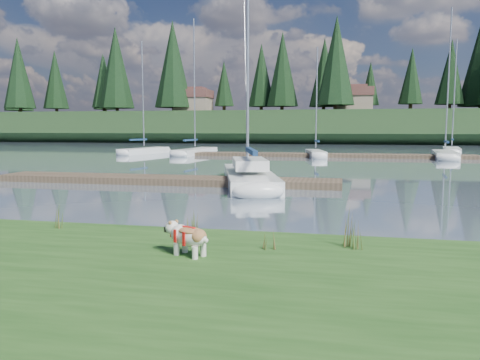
# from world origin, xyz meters

# --- Properties ---
(ground) EXTENTS (200.00, 200.00, 0.00)m
(ground) POSITION_xyz_m (0.00, 30.00, 0.00)
(ground) COLOR slate
(ground) RESTS_ON ground
(bank) EXTENTS (60.00, 9.00, 0.35)m
(bank) POSITION_xyz_m (0.00, -6.00, 0.17)
(bank) COLOR #2B521D
(bank) RESTS_ON ground
(ridge) EXTENTS (200.00, 20.00, 5.00)m
(ridge) POSITION_xyz_m (0.00, 73.00, 2.50)
(ridge) COLOR #1A3117
(ridge) RESTS_ON ground
(bulldog) EXTENTS (0.95, 0.65, 0.56)m
(bulldog) POSITION_xyz_m (1.34, -3.62, 0.70)
(bulldog) COLOR silver
(bulldog) RESTS_ON bank
(sailboat_main) EXTENTS (4.51, 10.08, 14.16)m
(sailboat_main) POSITION_xyz_m (-0.37, 10.37, 0.42)
(sailboat_main) COLOR white
(sailboat_main) RESTS_ON ground
(dock_near) EXTENTS (16.00, 2.00, 0.30)m
(dock_near) POSITION_xyz_m (-4.00, 9.00, 0.15)
(dock_near) COLOR #4C3D2C
(dock_near) RESTS_ON ground
(dock_far) EXTENTS (26.00, 2.20, 0.30)m
(dock_far) POSITION_xyz_m (2.00, 30.00, 0.15)
(dock_far) COLOR #4C3D2C
(dock_far) RESTS_ON ground
(sailboat_bg_0) EXTENTS (3.06, 7.56, 10.83)m
(sailboat_bg_0) POSITION_xyz_m (-14.62, 32.03, 0.32)
(sailboat_bg_0) COLOR white
(sailboat_bg_0) RESTS_ON ground
(sailboat_bg_1) EXTENTS (2.45, 8.61, 12.60)m
(sailboat_bg_1) POSITION_xyz_m (-9.42, 31.86, 0.33)
(sailboat_bg_1) COLOR white
(sailboat_bg_1) RESTS_ON ground
(sailboat_bg_2) EXTENTS (2.28, 6.29, 9.47)m
(sailboat_bg_2) POSITION_xyz_m (1.73, 30.36, 0.33)
(sailboat_bg_2) COLOR white
(sailboat_bg_2) RESTS_ON ground
(sailboat_bg_3) EXTENTS (2.68, 8.52, 12.27)m
(sailboat_bg_3) POSITION_xyz_m (12.52, 31.08, 0.32)
(sailboat_bg_3) COLOR white
(sailboat_bg_3) RESTS_ON ground
(sailboat_bg_4) EXTENTS (2.81, 7.66, 11.14)m
(sailboat_bg_4) POSITION_xyz_m (14.79, 38.95, 0.33)
(sailboat_bg_4) COLOR white
(sailboat_bg_4) RESTS_ON ground
(weed_0) EXTENTS (0.17, 0.14, 0.60)m
(weed_0) POSITION_xyz_m (1.00, -2.11, 0.60)
(weed_0) COLOR #475B23
(weed_0) RESTS_ON bank
(weed_1) EXTENTS (0.17, 0.14, 0.45)m
(weed_1) POSITION_xyz_m (0.93, -2.24, 0.54)
(weed_1) COLOR #475B23
(weed_1) RESTS_ON bank
(weed_2) EXTENTS (0.17, 0.14, 0.74)m
(weed_2) POSITION_xyz_m (4.05, -2.45, 0.66)
(weed_2) COLOR #475B23
(weed_2) RESTS_ON bank
(weed_3) EXTENTS (0.17, 0.14, 0.57)m
(weed_3) POSITION_xyz_m (-2.13, -2.16, 0.59)
(weed_3) COLOR #475B23
(weed_3) RESTS_ON bank
(weed_4) EXTENTS (0.17, 0.14, 0.37)m
(weed_4) POSITION_xyz_m (2.64, -2.95, 0.51)
(weed_4) COLOR #475B23
(weed_4) RESTS_ON bank
(weed_5) EXTENTS (0.17, 0.14, 0.54)m
(weed_5) POSITION_xyz_m (4.21, -2.57, 0.58)
(weed_5) COLOR #475B23
(weed_5) RESTS_ON bank
(mud_lip) EXTENTS (60.00, 0.50, 0.14)m
(mud_lip) POSITION_xyz_m (0.00, -1.60, 0.07)
(mud_lip) COLOR #33281C
(mud_lip) RESTS_ON ground
(conifer_0) EXTENTS (5.72, 5.72, 14.15)m
(conifer_0) POSITION_xyz_m (-55.00, 67.00, 12.64)
(conifer_0) COLOR #382619
(conifer_0) RESTS_ON ridge
(conifer_1) EXTENTS (4.40, 4.40, 11.30)m
(conifer_1) POSITION_xyz_m (-40.00, 71.00, 11.28)
(conifer_1) COLOR #382619
(conifer_1) RESTS_ON ridge
(conifer_2) EXTENTS (6.60, 6.60, 16.05)m
(conifer_2) POSITION_xyz_m (-25.00, 68.00, 13.54)
(conifer_2) COLOR #382619
(conifer_2) RESTS_ON ridge
(conifer_3) EXTENTS (4.84, 4.84, 12.25)m
(conifer_3) POSITION_xyz_m (-10.00, 72.00, 11.74)
(conifer_3) COLOR #382619
(conifer_3) RESTS_ON ridge
(conifer_4) EXTENTS (6.16, 6.16, 15.10)m
(conifer_4) POSITION_xyz_m (3.00, 66.00, 13.09)
(conifer_4) COLOR #382619
(conifer_4) RESTS_ON ridge
(conifer_5) EXTENTS (3.96, 3.96, 10.35)m
(conifer_5) POSITION_xyz_m (15.00, 70.00, 10.83)
(conifer_5) COLOR #382619
(conifer_5) RESTS_ON ridge
(house_0) EXTENTS (6.30, 5.30, 4.65)m
(house_0) POSITION_xyz_m (-22.00, 70.00, 7.31)
(house_0) COLOR gray
(house_0) RESTS_ON ridge
(house_1) EXTENTS (6.30, 5.30, 4.65)m
(house_1) POSITION_xyz_m (6.00, 71.00, 7.31)
(house_1) COLOR gray
(house_1) RESTS_ON ridge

